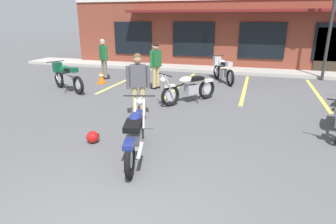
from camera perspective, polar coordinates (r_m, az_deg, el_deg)
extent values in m
plane|color=#515154|center=(7.07, 2.92, -2.85)|extent=(80.00, 80.00, 0.00)
cube|color=#A8A59E|center=(14.86, 10.79, 8.18)|extent=(22.00, 1.80, 0.14)
cube|color=brown|center=(18.18, 12.48, 15.32)|extent=(16.81, 5.95, 3.62)
cube|color=black|center=(16.51, -6.88, 14.13)|extent=(2.15, 0.06, 1.70)
cube|color=black|center=(15.46, 4.95, 13.95)|extent=(2.15, 0.06, 1.70)
cube|color=black|center=(15.11, 17.84, 13.09)|extent=(2.15, 0.06, 1.70)
cube|color=#33281E|center=(15.45, 28.80, 10.36)|extent=(1.10, 0.06, 2.10)
cube|color=maroon|center=(14.76, 11.49, 18.80)|extent=(10.08, 0.90, 0.12)
cube|color=#DBCC4C|center=(12.41, -8.37, 6.11)|extent=(0.12, 4.80, 0.01)
cube|color=#DBCC4C|center=(11.60, 2.64, 5.45)|extent=(0.12, 4.80, 0.01)
cube|color=#DBCC4C|center=(11.26, 14.77, 4.49)|extent=(0.12, 4.80, 0.01)
cube|color=#DBCC4C|center=(11.44, 27.03, 3.31)|extent=(0.12, 4.80, 0.01)
torus|color=black|center=(4.82, -7.50, -9.18)|extent=(0.27, 0.64, 0.64)
cylinder|color=#B7B7BC|center=(4.82, -7.50, -9.18)|extent=(0.14, 0.29, 0.29)
torus|color=black|center=(6.13, -5.62, -3.05)|extent=(0.27, 0.64, 0.64)
cylinder|color=#B7B7BC|center=(6.13, -5.62, -3.05)|extent=(0.14, 0.29, 0.29)
cylinder|color=silver|center=(6.12, -6.45, 0.09)|extent=(0.13, 0.32, 0.66)
cylinder|color=silver|center=(6.10, -4.77, 0.08)|extent=(0.13, 0.32, 0.66)
cylinder|color=black|center=(6.10, -5.62, 3.18)|extent=(0.64, 0.21, 0.03)
sphere|color=silver|center=(6.21, -5.50, 2.12)|extent=(0.21, 0.21, 0.17)
cube|color=navy|center=(6.06, -5.67, -0.27)|extent=(0.23, 0.38, 0.06)
cube|color=#9E9EA3|center=(5.36, -6.58, -5.31)|extent=(0.34, 0.45, 0.28)
cylinder|color=silver|center=(5.02, -5.49, -7.41)|extent=(0.22, 0.55, 0.07)
cylinder|color=black|center=(5.46, -6.40, -2.16)|extent=(0.32, 0.92, 0.26)
ellipsoid|color=navy|center=(5.45, -6.41, -1.30)|extent=(0.38, 0.53, 0.22)
cube|color=black|center=(5.11, -6.90, -2.63)|extent=(0.41, 0.58, 0.10)
cube|color=navy|center=(4.68, -7.67, -6.24)|extent=(0.25, 0.39, 0.08)
cylinder|color=black|center=(5.43, -8.47, -8.09)|extent=(0.14, 0.06, 0.29)
torus|color=black|center=(10.42, -17.11, 5.02)|extent=(0.61, 0.39, 0.64)
cylinder|color=#B7B7BC|center=(10.42, -17.11, 5.02)|extent=(0.28, 0.19, 0.29)
torus|color=black|center=(11.69, -20.46, 6.03)|extent=(0.61, 0.39, 0.64)
cylinder|color=#B7B7BC|center=(11.69, -20.46, 6.03)|extent=(0.28, 0.19, 0.29)
cylinder|color=silver|center=(11.69, -21.24, 7.54)|extent=(0.31, 0.19, 0.66)
cylinder|color=silver|center=(11.76, -20.43, 7.69)|extent=(0.31, 0.19, 0.66)
cylinder|color=black|center=(11.75, -21.17, 9.19)|extent=(0.34, 0.60, 0.03)
sphere|color=silver|center=(11.84, -21.26, 8.55)|extent=(0.23, 0.23, 0.17)
cube|color=#0F4C2D|center=(11.67, -20.70, 7.49)|extent=(0.38, 0.29, 0.06)
cube|color=#9E9EA3|center=(10.96, -18.73, 5.91)|extent=(0.47, 0.40, 0.28)
cylinder|color=silver|center=(10.70, -17.15, 5.57)|extent=(0.52, 0.32, 0.07)
cylinder|color=black|center=(11.10, -19.32, 7.25)|extent=(0.86, 0.50, 0.26)
ellipsoid|color=#0F4C2D|center=(11.11, -19.48, 7.88)|extent=(0.60, 0.51, 0.26)
cube|color=#0F4C2D|center=(11.66, -20.80, 8.17)|extent=(0.34, 0.36, 0.36)
cube|color=black|center=(10.81, -18.69, 7.81)|extent=(0.47, 0.40, 0.10)
cube|color=#0F4C2D|center=(10.53, -17.98, 7.86)|extent=(0.38, 0.33, 0.16)
cylinder|color=black|center=(10.88, -19.28, 4.36)|extent=(0.09, 0.13, 0.29)
torus|color=black|center=(9.48, 7.57, 4.44)|extent=(0.47, 0.57, 0.64)
cylinder|color=#B7B7BC|center=(9.48, 7.57, 4.44)|extent=(0.22, 0.26, 0.29)
torus|color=black|center=(8.59, 0.44, 3.20)|extent=(0.47, 0.57, 0.64)
cylinder|color=#B7B7BC|center=(8.59, 0.44, 3.20)|extent=(0.22, 0.26, 0.29)
cylinder|color=silver|center=(8.39, 0.25, 5.08)|extent=(0.23, 0.28, 0.66)
cylinder|color=silver|center=(8.53, -0.45, 5.30)|extent=(0.23, 0.28, 0.66)
cylinder|color=black|center=(8.35, -0.56, 7.27)|extent=(0.54, 0.43, 0.03)
sphere|color=silver|center=(8.33, -1.01, 6.26)|extent=(0.24, 0.24, 0.17)
cube|color=beige|center=(8.50, 0.23, 5.12)|extent=(0.33, 0.37, 0.06)
cube|color=#9E9EA3|center=(9.05, 4.59, 4.42)|extent=(0.44, 0.46, 0.28)
cylinder|color=silver|center=(9.39, 5.78, 4.64)|extent=(0.39, 0.48, 0.07)
cylinder|color=black|center=(8.87, 3.62, 5.76)|extent=(0.63, 0.78, 0.26)
ellipsoid|color=beige|center=(8.84, 3.53, 6.25)|extent=(0.50, 0.54, 0.22)
cube|color=black|center=(9.07, 5.32, 6.50)|extent=(0.54, 0.58, 0.10)
cube|color=beige|center=(9.43, 7.73, 6.11)|extent=(0.35, 0.38, 0.08)
cylinder|color=black|center=(9.02, 5.61, 2.65)|extent=(0.12, 0.10, 0.29)
torus|color=black|center=(11.46, 12.07, 6.54)|extent=(0.39, 0.61, 0.64)
cylinder|color=#B7B7BC|center=(11.46, 12.07, 6.54)|extent=(0.19, 0.28, 0.29)
torus|color=black|center=(12.77, 9.54, 7.83)|extent=(0.39, 0.61, 0.64)
cylinder|color=#B7B7BC|center=(12.77, 9.54, 7.83)|extent=(0.19, 0.28, 0.29)
cylinder|color=silver|center=(12.78, 9.07, 9.32)|extent=(0.19, 0.31, 0.66)
cylinder|color=silver|center=(12.85, 9.83, 9.32)|extent=(0.19, 0.31, 0.66)
cylinder|color=black|center=(12.85, 9.40, 10.78)|extent=(0.60, 0.34, 0.03)
sphere|color=silver|center=(12.94, 9.24, 10.21)|extent=(0.23, 0.23, 0.17)
cube|color=silver|center=(12.76, 9.54, 9.19)|extent=(0.29, 0.38, 0.06)
cube|color=#9E9EA3|center=(12.03, 10.90, 7.53)|extent=(0.40, 0.47, 0.28)
cylinder|color=silver|center=(11.75, 12.20, 7.01)|extent=(0.32, 0.52, 0.07)
cylinder|color=black|center=(12.17, 10.61, 8.81)|extent=(0.50, 0.86, 0.26)
ellipsoid|color=silver|center=(12.19, 10.57, 9.40)|extent=(0.51, 0.60, 0.26)
cube|color=silver|center=(12.75, 9.56, 9.82)|extent=(0.36, 0.34, 0.36)
cube|color=black|center=(11.87, 11.19, 9.24)|extent=(0.40, 0.47, 0.10)
cube|color=silver|center=(11.59, 11.76, 9.20)|extent=(0.33, 0.38, 0.16)
cylinder|color=black|center=(11.94, 10.15, 6.23)|extent=(0.13, 0.09, 0.29)
cylinder|color=silver|center=(8.10, 29.99, 0.12)|extent=(0.20, 0.55, 0.07)
cube|color=black|center=(10.83, -2.83, 4.75)|extent=(0.26, 0.18, 0.08)
cube|color=black|center=(10.98, -2.15, 4.94)|extent=(0.26, 0.18, 0.08)
cylinder|color=tan|center=(10.71, -2.70, 6.90)|extent=(0.19, 0.19, 0.80)
cylinder|color=tan|center=(10.86, -2.02, 7.07)|extent=(0.19, 0.19, 0.80)
cube|color=#1E6633|center=(10.68, -2.40, 10.46)|extent=(0.34, 0.43, 0.56)
cylinder|color=#1E6633|center=(10.50, -3.29, 10.10)|extent=(0.13, 0.13, 0.58)
cylinder|color=#1E6633|center=(10.88, -1.54, 10.40)|extent=(0.13, 0.13, 0.58)
sphere|color=tan|center=(10.64, -2.43, 12.60)|extent=(0.28, 0.28, 0.22)
sphere|color=black|center=(10.63, -2.39, 12.87)|extent=(0.27, 0.27, 0.21)
cube|color=black|center=(13.07, -12.24, 6.65)|extent=(0.23, 0.25, 0.08)
cube|color=black|center=(12.89, -11.87, 6.52)|extent=(0.23, 0.25, 0.08)
cylinder|color=slate|center=(12.98, -12.52, 8.44)|extent=(0.21, 0.21, 0.80)
cylinder|color=slate|center=(12.80, -12.16, 8.34)|extent=(0.21, 0.21, 0.80)
cube|color=#1E6633|center=(12.81, -12.54, 11.30)|extent=(0.44, 0.41, 0.56)
cylinder|color=#1E6633|center=(13.04, -12.97, 11.21)|extent=(0.14, 0.14, 0.58)
cylinder|color=#1E6633|center=(12.58, -12.06, 11.04)|extent=(0.14, 0.14, 0.58)
sphere|color=tan|center=(12.77, -12.66, 13.08)|extent=(0.31, 0.31, 0.22)
sphere|color=gray|center=(12.76, -12.72, 13.30)|extent=(0.29, 0.29, 0.21)
cube|color=black|center=(7.67, -4.88, -0.87)|extent=(0.20, 0.26, 0.08)
cube|color=black|center=(7.66, -6.37, -0.95)|extent=(0.20, 0.26, 0.08)
cylinder|color=tan|center=(7.59, -4.99, 2.23)|extent=(0.20, 0.20, 0.80)
cylinder|color=tan|center=(7.57, -6.50, 2.15)|extent=(0.20, 0.20, 0.80)
cube|color=#4C4C51|center=(7.43, -5.90, 7.10)|extent=(0.44, 0.37, 0.56)
cylinder|color=#4C4C51|center=(7.46, -3.96, 6.87)|extent=(0.13, 0.13, 0.58)
cylinder|color=#4C4C51|center=(7.43, -7.83, 6.70)|extent=(0.13, 0.13, 0.58)
sphere|color=#A07556|center=(7.37, -6.00, 10.15)|extent=(0.30, 0.30, 0.22)
sphere|color=brown|center=(7.37, -6.02, 10.55)|extent=(0.28, 0.28, 0.21)
sphere|color=#B71414|center=(6.32, -14.52, -4.75)|extent=(0.26, 0.26, 0.26)
cube|color=black|center=(6.40, -14.04, -4.47)|extent=(0.18, 0.03, 0.09)
cube|color=orange|center=(12.08, -12.83, 5.59)|extent=(0.34, 0.34, 0.03)
cone|color=orange|center=(12.03, -12.92, 6.82)|extent=(0.26, 0.26, 0.50)
cylinder|color=white|center=(12.02, -12.93, 7.00)|extent=(0.19, 0.19, 0.06)
cylinder|color=#2D2D33|center=(13.73, 29.50, 16.55)|extent=(0.12, 0.12, 5.40)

